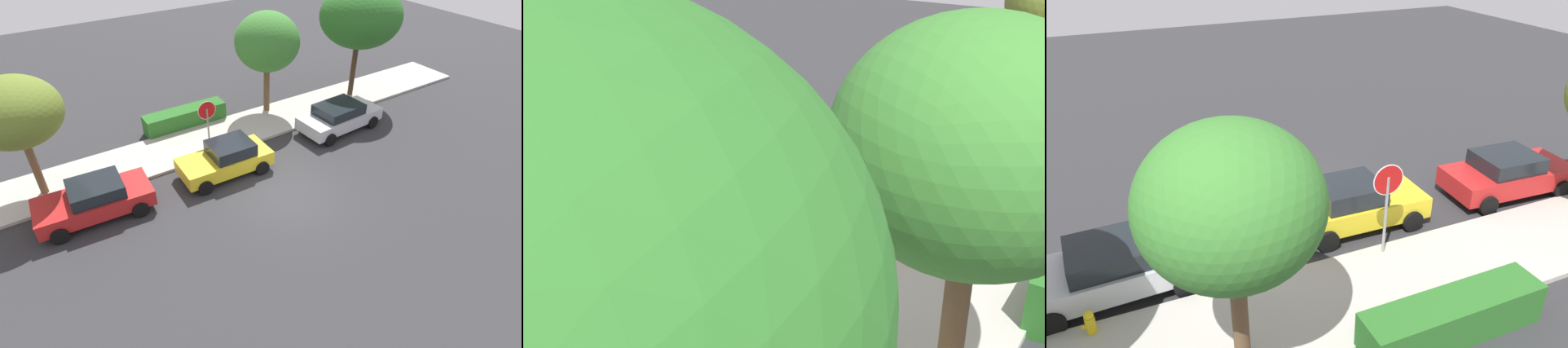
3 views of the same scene
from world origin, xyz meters
TOP-DOWN VIEW (x-y plane):
  - ground_plane at (0.00, 0.00)m, footprint 60.00×60.00m
  - sidewalk_curb at (0.00, 5.56)m, footprint 32.00×3.05m
  - stop_sign at (-1.32, 4.35)m, footprint 0.86×0.08m
  - parked_car_yellow at (-1.36, 2.68)m, footprint 4.04×2.10m
  - parked_car_red at (-6.89, 2.96)m, footprint 4.37×2.28m
  - parked_car_silver at (5.40, 2.96)m, footprint 4.50×2.28m
  - street_tree_near_corner at (-8.40, 5.30)m, footprint 3.37×3.37m
  - street_tree_mid_block at (8.62, 5.55)m, footprint 4.41×4.41m
  - street_tree_far at (3.32, 6.57)m, footprint 3.34×3.34m
  - fire_hydrant at (6.09, 4.35)m, footprint 0.30×0.22m
  - front_yard_hedge at (-1.15, 7.48)m, footprint 4.30×0.99m

SIDE VIEW (x-z plane):
  - ground_plane at x=0.00m, z-range 0.00..0.00m
  - sidewalk_curb at x=0.00m, z-range 0.00..0.14m
  - fire_hydrant at x=6.09m, z-range 0.00..0.72m
  - front_yard_hedge at x=-1.15m, z-range 0.00..1.00m
  - parked_car_red at x=-6.89m, z-range 0.01..1.47m
  - parked_car_silver at x=5.40m, z-range 0.03..1.45m
  - parked_car_yellow at x=-1.36m, z-range 0.01..1.49m
  - stop_sign at x=-1.32m, z-range 0.54..3.31m
  - street_tree_near_corner at x=-8.40m, z-range 1.25..6.36m
  - street_tree_far at x=3.32m, z-range 1.20..6.60m
  - street_tree_mid_block at x=8.62m, z-range 1.48..7.79m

